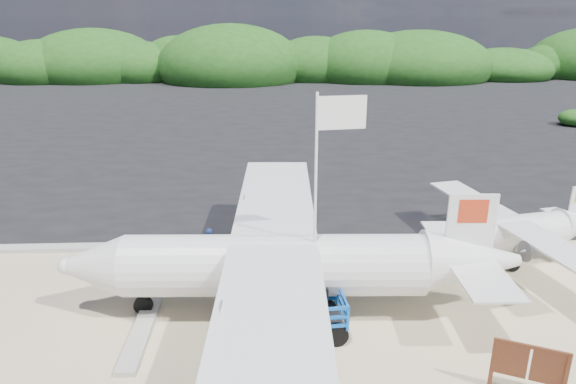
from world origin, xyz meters
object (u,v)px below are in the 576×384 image
crew_c (313,263)px  baggage_cart (294,335)px  flagpole (313,318)px  aircraft_small (136,107)px  aircraft_large (486,120)px  crew_b (235,262)px  crew_a (210,249)px

crew_c → baggage_cart: bearing=97.3°
flagpole → aircraft_small: bearing=110.5°
baggage_cart → flagpole: (0.58, 0.81, 0.00)m
crew_c → aircraft_large: (16.14, 25.86, -0.99)m
baggage_cart → aircraft_small: (-12.37, 35.37, 0.00)m
crew_b → aircraft_small: size_ratio=0.27×
flagpole → crew_a: bearing=136.8°
crew_a → aircraft_small: crew_a is taller
flagpole → crew_b: 2.95m
flagpole → crew_a: (-3.12, 2.93, 0.76)m
baggage_cart → aircraft_large: (16.81, 28.08, 0.00)m
crew_a → crew_c: crew_c is taller
aircraft_large → crew_c: bearing=60.1°
crew_b → aircraft_large: aircraft_large is taller
crew_b → crew_c: bearing=-165.3°
crew_a → aircraft_large: 31.10m
crew_c → aircraft_small: bearing=-44.2°
aircraft_small → aircraft_large: bearing=154.3°
flagpole → crew_c: (0.09, 1.41, 0.99)m
crew_c → aircraft_large: size_ratio=0.13×
aircraft_small → baggage_cart: bearing=97.6°
flagpole → crew_a: 4.34m
crew_b → baggage_cart: bearing=145.2°
crew_a → crew_b: crew_b is taller
baggage_cart → aircraft_small: size_ratio=0.42×
crew_c → flagpole: bearing=110.6°
baggage_cart → crew_a: bearing=118.5°
crew_c → aircraft_small: (-13.05, 33.16, -0.99)m
crew_a → crew_c: 3.56m
crew_b → aircraft_large: bearing=-104.2°
aircraft_large → crew_b: bearing=56.2°
crew_b → aircraft_small: (-10.72, 32.88, -0.92)m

